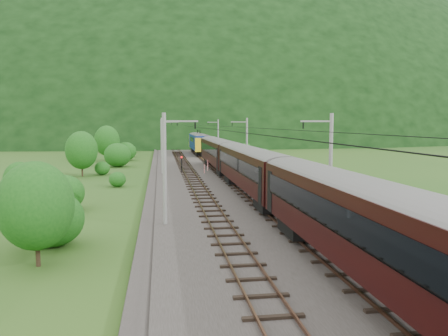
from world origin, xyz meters
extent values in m
plane|color=#26531A|center=(0.00, 0.00, 0.00)|extent=(600.00, 600.00, 0.00)
cube|color=#38332D|center=(0.00, 10.00, 0.15)|extent=(14.00, 220.00, 0.30)
cube|color=brown|center=(-3.12, 10.00, 0.49)|extent=(0.08, 220.00, 0.15)
cube|color=brown|center=(-1.68, 10.00, 0.49)|extent=(0.08, 220.00, 0.15)
cube|color=black|center=(-2.40, 10.00, 0.36)|extent=(2.40, 220.00, 0.12)
cube|color=brown|center=(1.68, 10.00, 0.49)|extent=(0.08, 220.00, 0.15)
cube|color=brown|center=(3.12, 10.00, 0.49)|extent=(0.08, 220.00, 0.15)
cube|color=black|center=(2.40, 10.00, 0.36)|extent=(2.40, 220.00, 0.12)
cylinder|color=gray|center=(-6.20, 0.00, 4.30)|extent=(0.28, 0.28, 8.00)
cube|color=gray|center=(-5.00, 0.00, 7.70)|extent=(2.40, 0.12, 0.12)
cylinder|color=black|center=(-4.00, 0.00, 7.40)|extent=(0.10, 0.10, 0.50)
cylinder|color=gray|center=(-6.20, 32.00, 4.30)|extent=(0.28, 0.28, 8.00)
cube|color=gray|center=(-5.00, 32.00, 7.70)|extent=(2.40, 0.12, 0.12)
cylinder|color=black|center=(-4.00, 32.00, 7.40)|extent=(0.10, 0.10, 0.50)
cylinder|color=gray|center=(-6.20, 64.00, 4.30)|extent=(0.28, 0.28, 8.00)
cube|color=gray|center=(-5.00, 64.00, 7.70)|extent=(2.40, 0.12, 0.12)
cylinder|color=black|center=(-4.00, 64.00, 7.40)|extent=(0.10, 0.10, 0.50)
cylinder|color=gray|center=(-6.20, 96.00, 4.30)|extent=(0.28, 0.28, 8.00)
cube|color=gray|center=(-5.00, 96.00, 7.70)|extent=(2.40, 0.12, 0.12)
cylinder|color=black|center=(-4.00, 96.00, 7.40)|extent=(0.10, 0.10, 0.50)
cylinder|color=gray|center=(-6.20, 128.00, 4.30)|extent=(0.28, 0.28, 8.00)
cube|color=gray|center=(-5.00, 128.00, 7.70)|extent=(2.40, 0.12, 0.12)
cylinder|color=black|center=(-4.00, 128.00, 7.40)|extent=(0.10, 0.10, 0.50)
cylinder|color=gray|center=(6.20, 0.00, 4.30)|extent=(0.28, 0.28, 8.00)
cube|color=gray|center=(5.00, 0.00, 7.70)|extent=(2.40, 0.12, 0.12)
cylinder|color=black|center=(4.00, 0.00, 7.40)|extent=(0.10, 0.10, 0.50)
cylinder|color=gray|center=(6.20, 32.00, 4.30)|extent=(0.28, 0.28, 8.00)
cube|color=gray|center=(5.00, 32.00, 7.70)|extent=(2.40, 0.12, 0.12)
cylinder|color=black|center=(4.00, 32.00, 7.40)|extent=(0.10, 0.10, 0.50)
cylinder|color=gray|center=(6.20, 64.00, 4.30)|extent=(0.28, 0.28, 8.00)
cube|color=gray|center=(5.00, 64.00, 7.70)|extent=(2.40, 0.12, 0.12)
cylinder|color=black|center=(4.00, 64.00, 7.40)|extent=(0.10, 0.10, 0.50)
cylinder|color=gray|center=(6.20, 96.00, 4.30)|extent=(0.28, 0.28, 8.00)
cube|color=gray|center=(5.00, 96.00, 7.70)|extent=(2.40, 0.12, 0.12)
cylinder|color=black|center=(4.00, 96.00, 7.40)|extent=(0.10, 0.10, 0.50)
cylinder|color=gray|center=(6.20, 128.00, 4.30)|extent=(0.28, 0.28, 8.00)
cube|color=gray|center=(5.00, 128.00, 7.70)|extent=(2.40, 0.12, 0.12)
cylinder|color=black|center=(4.00, 128.00, 7.40)|extent=(0.10, 0.10, 0.50)
cylinder|color=black|center=(-2.40, 10.00, 7.10)|extent=(0.03, 198.00, 0.03)
cylinder|color=black|center=(2.40, 10.00, 7.10)|extent=(0.03, 198.00, 0.03)
ellipsoid|color=black|center=(0.00, 260.00, 0.00)|extent=(504.00, 360.00, 244.00)
cube|color=black|center=(2.40, -13.45, 3.18)|extent=(3.15, 23.89, 3.26)
cylinder|color=slate|center=(2.40, -13.45, 4.64)|extent=(3.15, 23.77, 3.15)
cube|color=black|center=(0.81, -13.45, 3.57)|extent=(0.05, 21.02, 1.25)
cube|color=black|center=(3.99, -13.45, 3.57)|extent=(0.05, 21.02, 1.25)
cube|color=black|center=(2.40, -5.09, 1.06)|extent=(2.39, 3.47, 0.98)
cube|color=black|center=(2.40, 11.00, 3.18)|extent=(3.15, 23.89, 3.26)
cylinder|color=slate|center=(2.40, 11.00, 4.64)|extent=(3.15, 23.77, 3.15)
cube|color=black|center=(0.81, 11.00, 3.57)|extent=(0.05, 21.02, 1.25)
cube|color=black|center=(3.99, 11.00, 3.57)|extent=(0.05, 21.02, 1.25)
cube|color=black|center=(2.40, 2.64, 1.06)|extent=(2.39, 3.47, 0.98)
cube|color=black|center=(2.40, 19.36, 1.06)|extent=(2.39, 3.47, 0.98)
cube|color=black|center=(2.40, 35.46, 3.18)|extent=(3.15, 23.89, 3.26)
cylinder|color=slate|center=(2.40, 35.46, 4.64)|extent=(3.15, 23.77, 3.15)
cube|color=black|center=(0.81, 35.46, 3.57)|extent=(0.05, 21.02, 1.25)
cube|color=black|center=(3.99, 35.46, 3.57)|extent=(0.05, 21.02, 1.25)
cube|color=black|center=(2.40, 27.10, 1.06)|extent=(2.39, 3.47, 0.98)
cube|color=black|center=(2.40, 43.82, 1.06)|extent=(2.39, 3.47, 0.98)
cube|color=navy|center=(2.40, 69.68, 3.18)|extent=(3.15, 19.54, 3.26)
cylinder|color=slate|center=(2.40, 69.68, 4.64)|extent=(3.15, 19.44, 3.15)
cube|color=black|center=(0.81, 69.68, 3.57)|extent=(0.05, 17.20, 1.25)
cube|color=black|center=(3.99, 69.68, 3.57)|extent=(0.05, 17.20, 1.25)
cube|color=black|center=(2.40, 62.84, 1.06)|extent=(2.39, 3.47, 0.98)
cube|color=black|center=(2.40, 76.52, 1.06)|extent=(2.39, 3.47, 0.98)
cube|color=yellow|center=(2.40, 79.26, 2.96)|extent=(3.21, 0.50, 2.93)
cube|color=yellow|center=(2.40, 60.11, 2.96)|extent=(3.21, 0.50, 2.93)
cube|color=black|center=(2.40, 72.68, 5.40)|extent=(0.08, 1.60, 0.98)
cylinder|color=red|center=(-0.18, 31.30, 0.96)|extent=(0.14, 0.14, 1.32)
cylinder|color=red|center=(0.65, 34.53, 1.12)|extent=(0.17, 0.17, 1.64)
cylinder|color=black|center=(-3.41, 32.51, 1.41)|extent=(0.16, 0.16, 2.22)
sphere|color=red|center=(-3.41, 32.51, 2.57)|extent=(0.27, 0.27, 0.27)
ellipsoid|color=#1A5416|center=(-13.09, -3.64, 1.71)|extent=(3.80, 3.80, 3.42)
ellipsoid|color=#1A5416|center=(-14.76, 7.60, 1.56)|extent=(3.47, 3.47, 3.12)
ellipsoid|color=#1A5416|center=(-11.56, 21.35, 0.90)|extent=(2.00, 2.00, 1.80)
ellipsoid|color=#1A5416|center=(-14.88, 33.93, 0.99)|extent=(2.20, 2.20, 1.98)
ellipsoid|color=#1A5416|center=(-13.77, 45.44, 2.06)|extent=(4.57, 4.57, 4.11)
ellipsoid|color=#1A5416|center=(-13.34, 58.18, 1.86)|extent=(4.13, 4.13, 3.71)
ellipsoid|color=#1A5416|center=(-12.98, 66.87, 1.16)|extent=(2.57, 2.57, 2.31)
ellipsoid|color=#1A5416|center=(-13.54, 81.22, 0.94)|extent=(2.08, 2.08, 1.87)
ellipsoid|color=#1A5416|center=(-11.22, 91.79, 1.11)|extent=(2.46, 2.46, 2.21)
cylinder|color=black|center=(-12.99, -7.49, 1.52)|extent=(0.24, 0.24, 3.05)
ellipsoid|color=#1A5416|center=(-12.99, -7.49, 3.27)|extent=(3.92, 3.92, 4.70)
cylinder|color=black|center=(-19.24, 10.57, 1.10)|extent=(0.24, 0.24, 2.20)
ellipsoid|color=#1A5416|center=(-19.24, 10.57, 2.36)|extent=(2.83, 2.83, 3.40)
cylinder|color=black|center=(-17.46, 32.50, 1.74)|extent=(0.24, 0.24, 3.49)
ellipsoid|color=#1A5416|center=(-17.46, 32.50, 3.74)|extent=(4.48, 4.48, 5.38)
cylinder|color=black|center=(-16.75, 56.39, 1.91)|extent=(0.24, 0.24, 3.83)
ellipsoid|color=#1A5416|center=(-16.75, 56.39, 4.10)|extent=(4.92, 4.92, 5.90)
ellipsoid|color=#1A5416|center=(11.54, 4.09, 1.15)|extent=(2.56, 2.56, 2.30)
ellipsoid|color=#1A5416|center=(9.75, 22.72, 1.19)|extent=(2.65, 2.65, 2.38)
ellipsoid|color=#1A5416|center=(10.04, 37.35, 1.54)|extent=(3.43, 3.43, 3.09)
ellipsoid|color=#1A5416|center=(10.81, 52.05, 1.38)|extent=(3.07, 3.07, 2.76)
ellipsoid|color=#1A5416|center=(12.96, 67.10, 1.33)|extent=(2.95, 2.95, 2.65)
camera|label=1|loc=(-6.50, -31.18, 7.59)|focal=35.00mm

